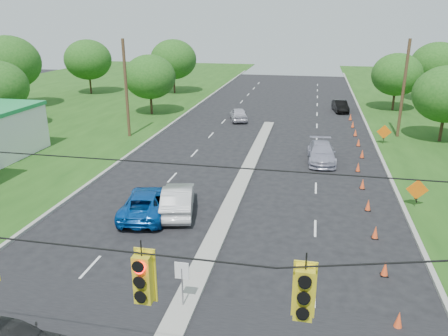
# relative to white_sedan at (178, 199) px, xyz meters

# --- Properties ---
(curb_left) EXTENTS (0.25, 110.00, 0.16)m
(curb_left) POSITION_rel_white_sedan_xyz_m (-7.26, 15.46, -0.81)
(curb_left) COLOR gray
(curb_left) RESTS_ON ground
(curb_right) EXTENTS (0.25, 110.00, 0.16)m
(curb_right) POSITION_rel_white_sedan_xyz_m (12.94, 15.46, -0.81)
(curb_right) COLOR gray
(curb_right) RESTS_ON ground
(median) EXTENTS (1.00, 34.00, 0.18)m
(median) POSITION_rel_white_sedan_xyz_m (2.84, 6.46, -0.81)
(median) COLOR gray
(median) RESTS_ON ground
(median_sign) EXTENTS (0.55, 0.06, 2.05)m
(median_sign) POSITION_rel_white_sedan_xyz_m (2.84, -8.54, 0.66)
(median_sign) COLOR gray
(median_sign) RESTS_ON ground
(signal_span) EXTENTS (25.60, 0.32, 9.00)m
(signal_span) POSITION_rel_white_sedan_xyz_m (2.79, -15.54, 4.16)
(signal_span) COLOR #422D1C
(signal_span) RESTS_ON ground
(utility_pole_far_left) EXTENTS (0.28, 0.28, 9.00)m
(utility_pole_far_left) POSITION_rel_white_sedan_xyz_m (-9.66, 15.46, 3.69)
(utility_pole_far_left) COLOR #422D1C
(utility_pole_far_left) RESTS_ON ground
(utility_pole_far_right) EXTENTS (0.28, 0.28, 9.00)m
(utility_pole_far_right) POSITION_rel_white_sedan_xyz_m (15.34, 20.46, 3.69)
(utility_pole_far_right) COLOR #422D1C
(utility_pole_far_right) RESTS_ON ground
(cone_1) EXTENTS (0.32, 0.32, 0.70)m
(cone_1) POSITION_rel_white_sedan_xyz_m (10.84, -8.04, -0.46)
(cone_1) COLOR #FE5423
(cone_1) RESTS_ON ground
(cone_2) EXTENTS (0.32, 0.32, 0.70)m
(cone_2) POSITION_rel_white_sedan_xyz_m (10.84, -4.54, -0.46)
(cone_2) COLOR #FE5423
(cone_2) RESTS_ON ground
(cone_3) EXTENTS (0.32, 0.32, 0.70)m
(cone_3) POSITION_rel_white_sedan_xyz_m (10.84, -1.04, -0.46)
(cone_3) COLOR #FE5423
(cone_3) RESTS_ON ground
(cone_4) EXTENTS (0.32, 0.32, 0.70)m
(cone_4) POSITION_rel_white_sedan_xyz_m (10.84, 2.46, -0.46)
(cone_4) COLOR #FE5423
(cone_4) RESTS_ON ground
(cone_5) EXTENTS (0.32, 0.32, 0.70)m
(cone_5) POSITION_rel_white_sedan_xyz_m (10.84, 5.96, -0.46)
(cone_5) COLOR #FE5423
(cone_5) RESTS_ON ground
(cone_6) EXTENTS (0.32, 0.32, 0.70)m
(cone_6) POSITION_rel_white_sedan_xyz_m (10.84, 9.46, -0.46)
(cone_6) COLOR #FE5423
(cone_6) RESTS_ON ground
(cone_7) EXTENTS (0.32, 0.32, 0.70)m
(cone_7) POSITION_rel_white_sedan_xyz_m (11.44, 12.96, -0.46)
(cone_7) COLOR #FE5423
(cone_7) RESTS_ON ground
(cone_8) EXTENTS (0.32, 0.32, 0.70)m
(cone_8) POSITION_rel_white_sedan_xyz_m (11.44, 16.46, -0.46)
(cone_8) COLOR #FE5423
(cone_8) RESTS_ON ground
(cone_9) EXTENTS (0.32, 0.32, 0.70)m
(cone_9) POSITION_rel_white_sedan_xyz_m (11.44, 19.96, -0.46)
(cone_9) COLOR #FE5423
(cone_9) RESTS_ON ground
(cone_10) EXTENTS (0.32, 0.32, 0.70)m
(cone_10) POSITION_rel_white_sedan_xyz_m (11.44, 23.46, -0.46)
(cone_10) COLOR #FE5423
(cone_10) RESTS_ON ground
(cone_11) EXTENTS (0.32, 0.32, 0.70)m
(cone_11) POSITION_rel_white_sedan_xyz_m (11.44, 26.96, -0.46)
(cone_11) COLOR #FE5423
(cone_11) RESTS_ON ground
(cone_12) EXTENTS (0.32, 0.32, 0.70)m
(cone_12) POSITION_rel_white_sedan_xyz_m (11.44, 30.46, -0.46)
(cone_12) COLOR #FE5423
(cone_12) RESTS_ON ground
(work_sign_1) EXTENTS (1.27, 0.58, 1.37)m
(work_sign_1) POSITION_rel_white_sedan_xyz_m (13.64, 3.46, 0.29)
(work_sign_1) COLOR black
(work_sign_1) RESTS_ON ground
(work_sign_2) EXTENTS (1.27, 0.58, 1.37)m
(work_sign_2) POSITION_rel_white_sedan_xyz_m (13.64, 17.46, 0.29)
(work_sign_2) COLOR black
(work_sign_2) RESTS_ON ground
(tree_3) EXTENTS (7.56, 7.56, 8.82)m
(tree_3) POSITION_rel_white_sedan_xyz_m (-29.16, 25.46, 4.77)
(tree_3) COLOR black
(tree_3) RESTS_ON ground
(tree_4) EXTENTS (6.72, 6.72, 7.84)m
(tree_4) POSITION_rel_white_sedan_xyz_m (-25.16, 37.46, 4.15)
(tree_4) COLOR black
(tree_4) RESTS_ON ground
(tree_5) EXTENTS (5.88, 5.88, 6.86)m
(tree_5) POSITION_rel_white_sedan_xyz_m (-11.16, 25.46, 3.53)
(tree_5) COLOR black
(tree_5) RESTS_ON ground
(tree_6) EXTENTS (6.72, 6.72, 7.84)m
(tree_6) POSITION_rel_white_sedan_xyz_m (-13.16, 40.46, 4.15)
(tree_6) COLOR black
(tree_6) RESTS_ON ground
(tree_9) EXTENTS (5.88, 5.88, 6.86)m
(tree_9) POSITION_rel_white_sedan_xyz_m (18.84, 19.46, 3.53)
(tree_9) COLOR black
(tree_9) RESTS_ON ground
(tree_11) EXTENTS (6.72, 6.72, 7.84)m
(tree_11) POSITION_rel_white_sedan_xyz_m (22.84, 40.46, 4.15)
(tree_11) COLOR black
(tree_11) RESTS_ON ground
(tree_12) EXTENTS (5.88, 5.88, 6.86)m
(tree_12) POSITION_rel_white_sedan_xyz_m (16.84, 33.46, 3.53)
(tree_12) COLOR black
(tree_12) RESTS_ON ground
(white_sedan) EXTENTS (2.78, 5.16, 1.61)m
(white_sedan) POSITION_rel_white_sedan_xyz_m (0.00, 0.00, 0.00)
(white_sedan) COLOR #B6B6B6
(white_sedan) RESTS_ON ground
(blue_pickup) EXTENTS (3.20, 5.61, 1.47)m
(blue_pickup) POSITION_rel_white_sedan_xyz_m (-1.66, -0.65, -0.07)
(blue_pickup) COLOR #08439B
(blue_pickup) RESTS_ON ground
(silver_car_far) EXTENTS (2.32, 5.18, 1.47)m
(silver_car_far) POSITION_rel_white_sedan_xyz_m (8.19, 11.31, -0.07)
(silver_car_far) COLOR #9A99AF
(silver_car_far) RESTS_ON ground
(silver_car_oncoming) EXTENTS (2.80, 4.52, 1.44)m
(silver_car_oncoming) POSITION_rel_white_sedan_xyz_m (-0.65, 24.28, -0.09)
(silver_car_oncoming) COLOR #BCB9C6
(silver_car_oncoming) RESTS_ON ground
(dark_car_receding) EXTENTS (2.01, 4.26, 1.35)m
(dark_car_receding) POSITION_rel_white_sedan_xyz_m (10.53, 31.46, -0.13)
(dark_car_receding) COLOR black
(dark_car_receding) RESTS_ON ground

